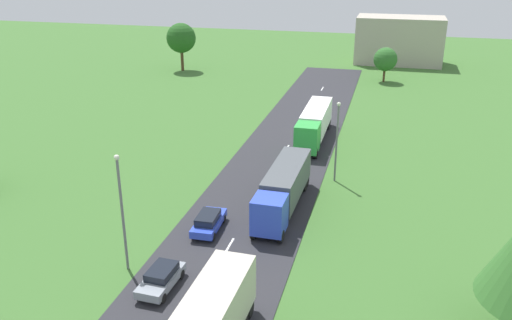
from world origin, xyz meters
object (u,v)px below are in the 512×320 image
Objects in this scene: car_fourth at (209,222)px; lamppost_second at (122,208)px; distant_building at (399,40)px; truck_third at (314,123)px; car_third at (161,278)px; lamppost_third at (337,138)px; tree_birch at (181,38)px; tree_pine at (385,59)px; truck_second at (284,187)px.

lamppost_second is at bearing -119.87° from car_fourth.
car_fourth is 0.27× the size of distant_building.
truck_third reaches higher than car_third.
tree_birch is at bearing 127.37° from lamppost_third.
lamppost_second is at bearing -105.69° from truck_third.
lamppost_third is (3.68, -10.91, 2.22)m from truck_third.
tree_birch is (-23.72, 62.60, 4.97)m from car_third.
lamppost_third reaches higher than car_fourth.
tree_birch is (-32.48, 42.53, 1.45)m from lamppost_third.
lamppost_second reaches higher than lamppost_third.
lamppost_third reaches higher than truck_third.
tree_pine reaches higher than truck_third.
lamppost_second is 79.42m from distant_building.
truck_second reaches higher than car_third.
truck_second is 17.98m from truck_third.
tree_pine is at bearing 0.16° from tree_birch.
lamppost_third is at bearing -71.37° from truck_third.
truck_third is (-0.20, 17.98, 0.04)m from truck_second.
truck_second is at bearing -97.46° from tree_pine.
car_third is at bearing -93.30° from car_fourth.
car_fourth is at bearing -66.16° from tree_birch.
car_fourth is at bearing -101.32° from truck_third.
car_fourth is 8.28m from lamppost_second.
lamppost_third is 0.92× the size of tree_birch.
truck_third is at bearing 80.69° from car_third.
truck_second is 0.93× the size of truck_third.
truck_third is at bearing -101.94° from tree_pine.
tree_birch is 0.52× the size of distant_building.
tree_birch reaches higher than lamppost_second.
car_fourth is 60.02m from tree_birch.
lamppost_third is at bearing 66.43° from car_third.
distant_building is (16.93, 77.59, -0.32)m from lamppost_second.
truck_second is 50.15m from tree_pine.
tree_pine is (6.71, 31.71, 1.60)m from truck_third.
lamppost_second is 62.98m from tree_pine.
lamppost_second reaches higher than car_third.
distant_building reaches higher than lamppost_second.
tree_pine is (14.98, 61.17, -0.97)m from lamppost_second.
distant_building is at bearing 79.44° from car_fourth.
tree_pine is at bearing 78.32° from car_fourth.
tree_pine reaches higher than car_third.
lamppost_second is 64.43m from tree_birch.
tree_birch is (-20.52, 61.07, 1.09)m from lamppost_second.
car_fourth is (-4.82, -5.11, -1.22)m from truck_second.
tree_pine is at bearing -96.75° from distant_building.
truck_second is 14.50m from lamppost_second.
truck_third is at bearing 78.68° from car_fourth.
tree_birch reaches higher than tree_pine.
distant_building reaches higher than lamppost_third.
car_third is 0.26× the size of distant_building.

